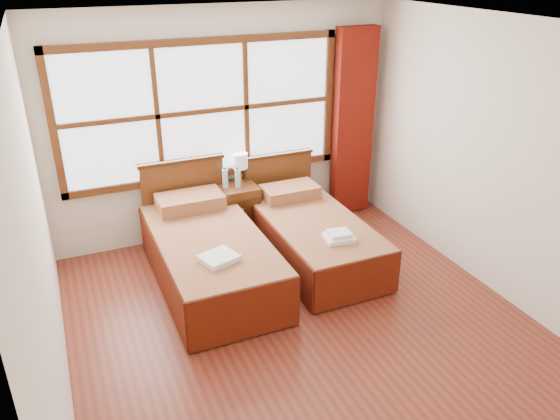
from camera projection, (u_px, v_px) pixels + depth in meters
name	position (u px, v px, depth m)	size (l,w,h in m)	color
floor	(309.00, 333.00, 4.85)	(4.50, 4.50, 0.00)	maroon
ceiling	(318.00, 27.00, 3.74)	(4.50, 4.50, 0.00)	white
wall_back	(224.00, 125.00, 6.17)	(4.00, 4.00, 0.00)	silver
wall_left	(40.00, 249.00, 3.58)	(4.50, 4.50, 0.00)	silver
wall_right	(508.00, 165.00, 5.01)	(4.50, 4.50, 0.00)	silver
window	(203.00, 111.00, 5.96)	(3.16, 0.06, 1.56)	white
curtain	(353.00, 124.00, 6.68)	(0.50, 0.16, 2.30)	maroon
bed_left	(209.00, 254.00, 5.52)	(1.04, 2.06, 1.01)	#3A1E0C
bed_right	(312.00, 235.00, 5.94)	(0.95, 1.97, 0.92)	#3A1E0C
nightstand	(236.00, 212.00, 6.37)	(0.49, 0.48, 0.65)	#582D13
towels_left	(219.00, 258.00, 4.94)	(0.38, 0.36, 0.05)	white
towels_right	(339.00, 236.00, 5.39)	(0.31, 0.28, 0.08)	white
lamp	(240.00, 162.00, 6.26)	(0.18, 0.18, 0.34)	gold
bottle_near	(225.00, 178.00, 6.15)	(0.07, 0.07, 0.25)	#A6BDD5
bottle_far	(238.00, 178.00, 6.16)	(0.06, 0.06, 0.24)	#A6BDD5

